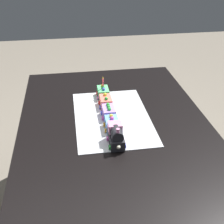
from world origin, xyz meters
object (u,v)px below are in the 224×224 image
cake_car_caboose_lavender (109,112)px  cake_car_hopper_coral (106,102)px  cake_locomotive (116,136)px  cake_car_tanker_sky_blue (112,124)px  dining_table (114,138)px  cake_car_flatbed_mint_green (103,92)px  birthday_candle (103,81)px

cake_car_caboose_lavender → cake_car_hopper_coral: (0.12, 0.00, -0.00)m
cake_locomotive → cake_car_tanker_sky_blue: (0.13, 0.00, -0.02)m
dining_table → cake_car_flatbed_mint_green: 0.32m
dining_table → cake_car_caboose_lavender: (0.05, 0.02, 0.14)m
cake_car_flatbed_mint_green → cake_car_caboose_lavender: bearing=180.0°
cake_locomotive → cake_car_flatbed_mint_green: size_ratio=1.40×
dining_table → cake_car_flatbed_mint_green: bearing=4.7°
birthday_candle → cake_car_flatbed_mint_green: bearing=0.0°
cake_car_tanker_sky_blue → birthday_candle: birthday_candle is taller
cake_car_caboose_lavender → cake_car_flatbed_mint_green: same height
cake_car_tanker_sky_blue → cake_car_hopper_coral: same height
cake_car_caboose_lavender → dining_table: bearing=-155.2°
cake_locomotive → birthday_candle: size_ratio=2.23×
dining_table → cake_car_tanker_sky_blue: (-0.07, 0.02, 0.14)m
dining_table → cake_car_hopper_coral: (0.17, 0.02, 0.14)m
cake_car_tanker_sky_blue → birthday_candle: bearing=-0.0°
cake_car_hopper_coral → cake_car_tanker_sky_blue: bearing=180.0°
cake_car_tanker_sky_blue → cake_car_caboose_lavender: same height
cake_locomotive → cake_car_caboose_lavender: bearing=0.0°
birthday_candle → cake_locomotive: bearing=180.0°
cake_locomotive → cake_car_flatbed_mint_green: (0.48, 0.00, -0.02)m
birthday_candle → cake_car_caboose_lavender: bearing=180.0°
cake_car_flatbed_mint_green → birthday_candle: size_ratio=1.59×
cake_car_flatbed_mint_green → cake_locomotive: bearing=180.0°
dining_table → cake_locomotive: (-0.20, 0.02, 0.16)m
cake_car_hopper_coral → cake_car_caboose_lavender: bearing=180.0°
cake_locomotive → cake_car_hopper_coral: (0.36, 0.00, -0.02)m
cake_car_hopper_coral → dining_table: bearing=-172.0°
cake_car_tanker_sky_blue → cake_locomotive: bearing=180.0°
dining_table → cake_locomotive: 0.25m
cake_car_caboose_lavender → cake_car_flatbed_mint_green: 0.24m
cake_car_caboose_lavender → cake_car_flatbed_mint_green: bearing=0.0°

